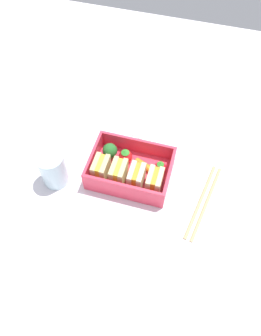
{
  "coord_description": "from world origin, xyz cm",
  "views": [
    {
      "loc": [
        -10.17,
        36.16,
        59.98
      ],
      "look_at": [
        0.0,
        0.0,
        2.7
      ],
      "focal_mm": 35.0,
      "sensor_mm": 36.0,
      "label": 1
    }
  ],
  "objects_px": {
    "sandwich_left": "(155,181)",
    "strawberry_left": "(160,167)",
    "carrot_stick_far_left": "(143,165)",
    "sandwich_center_right": "(101,168)",
    "sandwich_center": "(119,173)",
    "drinking_glass": "(53,169)",
    "folded_napkin": "(144,122)",
    "strawberry_far_left": "(125,156)",
    "sandwich_center_left": "(136,177)",
    "broccoli_floret": "(110,151)",
    "chopstick_pair": "(204,201)"
  },
  "relations": [
    {
      "from": "sandwich_left",
      "to": "strawberry_left",
      "type": "relative_size",
      "value": 1.5
    },
    {
      "from": "carrot_stick_far_left",
      "to": "sandwich_center_right",
      "type": "bearing_deg",
      "value": 28.25
    },
    {
      "from": "sandwich_center",
      "to": "drinking_glass",
      "type": "bearing_deg",
      "value": 13.32
    },
    {
      "from": "drinking_glass",
      "to": "folded_napkin",
      "type": "distance_m",
      "value": 0.25
    },
    {
      "from": "strawberry_far_left",
      "to": "folded_napkin",
      "type": "distance_m",
      "value": 0.13
    },
    {
      "from": "sandwich_center_left",
      "to": "sandwich_center_right",
      "type": "height_order",
      "value": "same"
    },
    {
      "from": "broccoli_floret",
      "to": "sandwich_left",
      "type": "bearing_deg",
      "value": 155.93
    },
    {
      "from": "drinking_glass",
      "to": "folded_napkin",
      "type": "xyz_separation_m",
      "value": [
        -0.14,
        -0.21,
        -0.04
      ]
    },
    {
      "from": "chopstick_pair",
      "to": "sandwich_center_left",
      "type": "bearing_deg",
      "value": 0.06
    },
    {
      "from": "chopstick_pair",
      "to": "folded_napkin",
      "type": "xyz_separation_m",
      "value": [
        0.17,
        -0.18,
        -0.0
      ]
    },
    {
      "from": "sandwich_center",
      "to": "broccoli_floret",
      "type": "distance_m",
      "value": 0.06
    },
    {
      "from": "strawberry_far_left",
      "to": "folded_napkin",
      "type": "relative_size",
      "value": 0.29
    },
    {
      "from": "sandwich_center",
      "to": "chopstick_pair",
      "type": "height_order",
      "value": "sandwich_center"
    },
    {
      "from": "sandwich_center_right",
      "to": "folded_napkin",
      "type": "xyz_separation_m",
      "value": [
        -0.05,
        -0.18,
        -0.03
      ]
    },
    {
      "from": "sandwich_center_right",
      "to": "strawberry_left",
      "type": "height_order",
      "value": "sandwich_center_right"
    },
    {
      "from": "strawberry_left",
      "to": "strawberry_far_left",
      "type": "height_order",
      "value": "strawberry_far_left"
    },
    {
      "from": "sandwich_center",
      "to": "folded_napkin",
      "type": "distance_m",
      "value": 0.18
    },
    {
      "from": "broccoli_floret",
      "to": "sandwich_center_left",
      "type": "bearing_deg",
      "value": 145.74
    },
    {
      "from": "sandwich_center_right",
      "to": "carrot_stick_far_left",
      "type": "bearing_deg",
      "value": -151.75
    },
    {
      "from": "sandwich_center",
      "to": "strawberry_far_left",
      "type": "bearing_deg",
      "value": -90.45
    },
    {
      "from": "sandwich_center_left",
      "to": "strawberry_far_left",
      "type": "height_order",
      "value": "sandwich_center_left"
    },
    {
      "from": "chopstick_pair",
      "to": "strawberry_far_left",
      "type": "bearing_deg",
      "value": -14.96
    },
    {
      "from": "sandwich_center",
      "to": "folded_napkin",
      "type": "height_order",
      "value": "sandwich_center"
    },
    {
      "from": "sandwich_center_right",
      "to": "drinking_glass",
      "type": "distance_m",
      "value": 0.1
    },
    {
      "from": "sandwich_left",
      "to": "broccoli_floret",
      "type": "height_order",
      "value": "sandwich_left"
    },
    {
      "from": "strawberry_far_left",
      "to": "chopstick_pair",
      "type": "bearing_deg",
      "value": 165.04
    },
    {
      "from": "broccoli_floret",
      "to": "folded_napkin",
      "type": "height_order",
      "value": "broccoli_floret"
    },
    {
      "from": "sandwich_center_left",
      "to": "carrot_stick_far_left",
      "type": "xyz_separation_m",
      "value": [
        -0.0,
        -0.04,
        -0.02
      ]
    },
    {
      "from": "sandwich_center_right",
      "to": "strawberry_far_left",
      "type": "distance_m",
      "value": 0.06
    },
    {
      "from": "carrot_stick_far_left",
      "to": "folded_napkin",
      "type": "bearing_deg",
      "value": -76.13
    },
    {
      "from": "strawberry_far_left",
      "to": "broccoli_floret",
      "type": "distance_m",
      "value": 0.04
    },
    {
      "from": "sandwich_center_left",
      "to": "chopstick_pair",
      "type": "bearing_deg",
      "value": -179.94
    },
    {
      "from": "sandwich_center_right",
      "to": "drinking_glass",
      "type": "bearing_deg",
      "value": 18.47
    },
    {
      "from": "broccoli_floret",
      "to": "strawberry_far_left",
      "type": "bearing_deg",
      "value": 178.73
    },
    {
      "from": "sandwich_center",
      "to": "strawberry_far_left",
      "type": "relative_size",
      "value": 1.32
    },
    {
      "from": "sandwich_center_left",
      "to": "chopstick_pair",
      "type": "height_order",
      "value": "sandwich_center_left"
    },
    {
      "from": "sandwich_center_right",
      "to": "chopstick_pair",
      "type": "height_order",
      "value": "sandwich_center_right"
    },
    {
      "from": "sandwich_left",
      "to": "sandwich_center_left",
      "type": "relative_size",
      "value": 1.0
    },
    {
      "from": "carrot_stick_far_left",
      "to": "drinking_glass",
      "type": "bearing_deg",
      "value": 23.18
    },
    {
      "from": "sandwich_left",
      "to": "sandwich_center",
      "type": "distance_m",
      "value": 0.08
    },
    {
      "from": "carrot_stick_far_left",
      "to": "broccoli_floret",
      "type": "height_order",
      "value": "broccoli_floret"
    },
    {
      "from": "carrot_stick_far_left",
      "to": "broccoli_floret",
      "type": "distance_m",
      "value": 0.08
    },
    {
      "from": "strawberry_left",
      "to": "strawberry_far_left",
      "type": "xyz_separation_m",
      "value": [
        0.08,
        -0.01,
        0.0
      ]
    },
    {
      "from": "sandwich_left",
      "to": "sandwich_center_right",
      "type": "distance_m",
      "value": 0.11
    },
    {
      "from": "sandwich_center_left",
      "to": "sandwich_center_right",
      "type": "bearing_deg",
      "value": 0.0
    },
    {
      "from": "sandwich_left",
      "to": "sandwich_center",
      "type": "xyz_separation_m",
      "value": [
        0.08,
        0.0,
        0.0
      ]
    },
    {
      "from": "sandwich_center_left",
      "to": "strawberry_far_left",
      "type": "xyz_separation_m",
      "value": [
        0.04,
        -0.05,
        -0.01
      ]
    },
    {
      "from": "strawberry_left",
      "to": "chopstick_pair",
      "type": "distance_m",
      "value": 0.11
    },
    {
      "from": "chopstick_pair",
      "to": "drinking_glass",
      "type": "relative_size",
      "value": 2.25
    },
    {
      "from": "strawberry_left",
      "to": "broccoli_floret",
      "type": "xyz_separation_m",
      "value": [
        0.11,
        -0.01,
        0.01
      ]
    }
  ]
}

